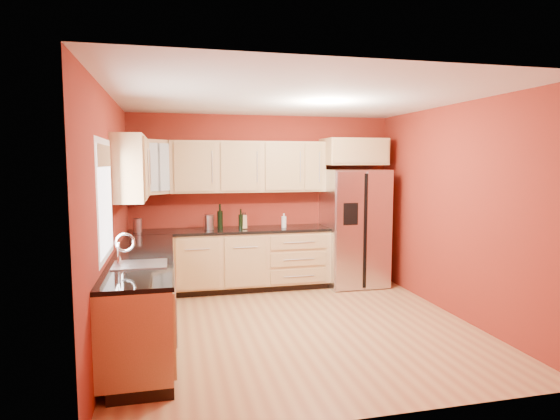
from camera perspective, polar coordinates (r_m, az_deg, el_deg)
name	(u,v)px	position (r m, az deg, el deg)	size (l,w,h in m)	color
floor	(297,326)	(5.57, 2.12, -14.00)	(4.00, 4.00, 0.00)	#A76940
ceiling	(298,98)	(5.29, 2.22, 13.54)	(4.00, 4.00, 0.00)	silver
wall_back	(263,201)	(7.22, -2.05, 1.14)	(4.00, 0.04, 2.60)	maroon
wall_front	(372,245)	(3.41, 11.14, -4.25)	(4.00, 0.04, 2.60)	maroon
wall_left	(111,220)	(5.13, -19.94, -1.13)	(0.04, 4.00, 2.60)	maroon
wall_right	(455,211)	(6.12, 20.55, -0.08)	(0.04, 4.00, 2.60)	maroon
base_cabinets_back	(231,261)	(6.96, -6.01, -6.23)	(2.90, 0.60, 0.88)	tan
base_cabinets_left	(143,299)	(5.27, -16.31, -10.39)	(0.60, 2.80, 0.88)	tan
countertop_back	(231,230)	(6.87, -6.04, -2.49)	(2.90, 0.62, 0.04)	black
countertop_left	(143,257)	(5.16, -16.35, -5.47)	(0.62, 2.80, 0.04)	black
upper_cabinets_back	(249,167)	(6.98, -3.82, 5.28)	(2.30, 0.33, 0.75)	tan
upper_cabinets_left	(131,168)	(5.80, -17.66, 4.91)	(0.33, 1.35, 0.75)	tan
corner_upper_cabinet	(149,167)	(6.73, -15.64, 5.06)	(0.62, 0.33, 0.75)	tan
over_fridge_cabinet	(353,152)	(7.29, 8.94, 7.02)	(0.92, 0.60, 0.40)	tan
refrigerator	(354,228)	(7.29, 9.02, -2.13)	(0.90, 0.75, 1.78)	#B3B3B8
window	(105,199)	(4.61, -20.51, 1.22)	(0.03, 0.90, 1.00)	white
sink_faucet	(140,249)	(4.64, -16.74, -4.60)	(0.50, 0.42, 0.30)	white
canister_left	(209,222)	(6.84, -8.64, -1.50)	(0.13, 0.13, 0.21)	#B3B3B8
canister_right	(138,225)	(6.79, -16.98, -1.82)	(0.12, 0.12, 0.19)	#B3B3B8
wine_bottle_a	(220,216)	(6.89, -7.32, -0.79)	(0.08, 0.08, 0.36)	black
wine_bottle_b	(241,219)	(6.82, -4.80, -1.11)	(0.07, 0.07, 0.30)	black
knife_block	(243,222)	(6.87, -4.53, -1.47)	(0.10, 0.09, 0.20)	tan
soap_dispenser	(284,220)	(6.97, 0.47, -1.28)	(0.07, 0.07, 0.21)	white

